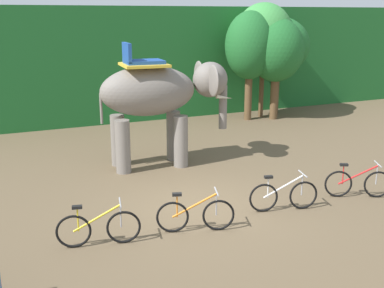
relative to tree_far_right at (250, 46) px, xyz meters
The scene contains 11 objects.
ground_plane 10.65m from the tree_far_right, 127.22° to the right, with size 80.00×80.00×0.00m, color brown.
foliage_hedge 7.68m from the tree_far_right, 143.48° to the left, with size 36.00×6.00×4.91m, color #1E6028.
tree_far_right is the anchor object (origin of this frame).
tree_far_left 1.10m from the tree_far_right, 20.79° to the left, with size 2.48×2.48×5.08m.
tree_center_right 1.20m from the tree_far_right, 16.85° to the right, with size 2.42×2.42×4.45m.
tree_left 1.87m from the tree_far_right, 17.41° to the left, with size 2.91×2.91×4.48m.
elephant 7.50m from the tree_far_right, 141.88° to the right, with size 4.19×2.09×3.78m.
bike_yellow 13.03m from the tree_far_right, 134.00° to the right, with size 1.68×0.56×0.92m.
bike_orange 11.89m from the tree_far_right, 125.90° to the right, with size 1.64×0.68×0.92m.
bike_white 10.55m from the tree_far_right, 115.50° to the right, with size 1.67×0.60×0.92m.
bike_red 9.88m from the tree_far_right, 103.01° to the right, with size 1.56×0.83×0.92m.
Camera 1 is at (-4.47, -9.81, 4.57)m, focal length 43.96 mm.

